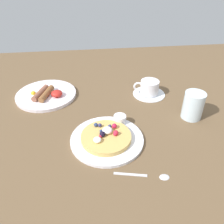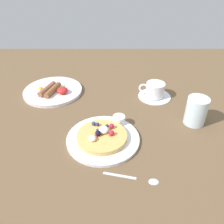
% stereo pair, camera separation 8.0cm
% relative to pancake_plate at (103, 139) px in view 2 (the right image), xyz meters
% --- Properties ---
extents(ground_plane, '(2.06, 1.57, 0.03)m').
position_rel_pancake_plate_xyz_m(ground_plane, '(-0.03, 0.07, -0.02)').
color(ground_plane, brown).
extents(pancake_plate, '(0.24, 0.24, 0.01)m').
position_rel_pancake_plate_xyz_m(pancake_plate, '(0.00, 0.00, 0.00)').
color(pancake_plate, white).
rests_on(pancake_plate, ground_plane).
extents(pancake_with_berries, '(0.16, 0.16, 0.04)m').
position_rel_pancake_plate_xyz_m(pancake_with_berries, '(-0.00, -0.00, 0.02)').
color(pancake_with_berries, tan).
rests_on(pancake_with_berries, pancake_plate).
extents(syrup_ramekin, '(0.04, 0.04, 0.03)m').
position_rel_pancake_plate_xyz_m(syrup_ramekin, '(0.05, 0.08, 0.02)').
color(syrup_ramekin, white).
rests_on(syrup_ramekin, pancake_plate).
extents(breakfast_plate, '(0.25, 0.25, 0.01)m').
position_rel_pancake_plate_xyz_m(breakfast_plate, '(-0.23, 0.31, 0.00)').
color(breakfast_plate, white).
rests_on(breakfast_plate, ground_plane).
extents(fried_breakfast, '(0.16, 0.12, 0.03)m').
position_rel_pancake_plate_xyz_m(fried_breakfast, '(-0.23, 0.29, 0.02)').
color(fried_breakfast, brown).
rests_on(fried_breakfast, breakfast_plate).
extents(coffee_saucer, '(0.14, 0.14, 0.01)m').
position_rel_pancake_plate_xyz_m(coffee_saucer, '(0.21, 0.27, -0.00)').
color(coffee_saucer, white).
rests_on(coffee_saucer, ground_plane).
extents(coffee_cup, '(0.11, 0.08, 0.06)m').
position_rel_pancake_plate_xyz_m(coffee_cup, '(0.21, 0.27, 0.03)').
color(coffee_cup, white).
rests_on(coffee_cup, coffee_saucer).
extents(teaspoon, '(0.15, 0.04, 0.01)m').
position_rel_pancake_plate_xyz_m(teaspoon, '(0.11, -0.16, -0.00)').
color(teaspoon, silver).
rests_on(teaspoon, ground_plane).
extents(water_glass, '(0.07, 0.07, 0.10)m').
position_rel_pancake_plate_xyz_m(water_glass, '(0.33, 0.09, 0.05)').
color(water_glass, silver).
rests_on(water_glass, ground_plane).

